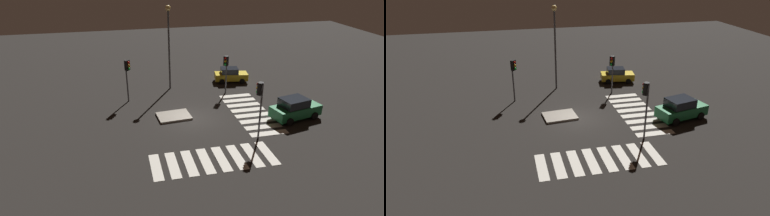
# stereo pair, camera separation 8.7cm
# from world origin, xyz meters

# --- Properties ---
(ground_plane) EXTENTS (80.00, 80.00, 0.00)m
(ground_plane) POSITION_xyz_m (0.00, 0.00, 0.00)
(ground_plane) COLOR black
(traffic_island) EXTENTS (3.01, 2.36, 0.18)m
(traffic_island) POSITION_xyz_m (-1.50, 0.63, 0.09)
(traffic_island) COLOR gray
(traffic_island) RESTS_ON ground
(car_green) EXTENTS (4.66, 2.78, 1.92)m
(car_green) POSITION_xyz_m (8.68, -1.98, 0.94)
(car_green) COLOR #196B38
(car_green) RESTS_ON ground
(car_yellow) EXTENTS (3.82, 2.18, 1.59)m
(car_yellow) POSITION_xyz_m (6.33, 8.23, 0.78)
(car_yellow) COLOR gold
(car_yellow) RESTS_ON ground
(traffic_light_east) EXTENTS (0.54, 0.53, 4.63)m
(traffic_light_east) POSITION_xyz_m (4.09, -4.55, 3.50)
(traffic_light_east) COLOR #47474C
(traffic_light_east) RESTS_ON ground
(traffic_light_west) EXTENTS (0.54, 0.54, 4.16)m
(traffic_light_west) POSITION_xyz_m (-5.08, 5.00, 3.15)
(traffic_light_west) COLOR #47474C
(traffic_light_west) RESTS_ON ground
(traffic_light_north) EXTENTS (0.54, 0.53, 3.95)m
(traffic_light_north) POSITION_xyz_m (4.62, 4.98, 3.00)
(traffic_light_north) COLOR #47474C
(traffic_light_north) RESTS_ON ground
(street_lamp) EXTENTS (0.56, 0.56, 8.61)m
(street_lamp) POSITION_xyz_m (-0.65, 7.64, 5.78)
(street_lamp) COLOR #47474C
(street_lamp) RESTS_ON ground
(crosswalk_near) EXTENTS (8.75, 3.20, 0.02)m
(crosswalk_near) POSITION_xyz_m (0.00, -6.72, 0.01)
(crosswalk_near) COLOR silver
(crosswalk_near) RESTS_ON ground
(crosswalk_side) EXTENTS (3.20, 8.75, 0.02)m
(crosswalk_side) POSITION_xyz_m (5.42, 0.00, 0.01)
(crosswalk_side) COLOR silver
(crosswalk_side) RESTS_ON ground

